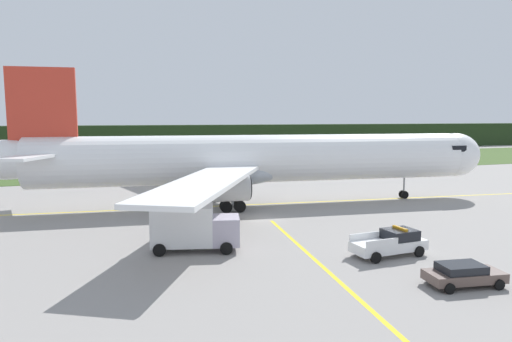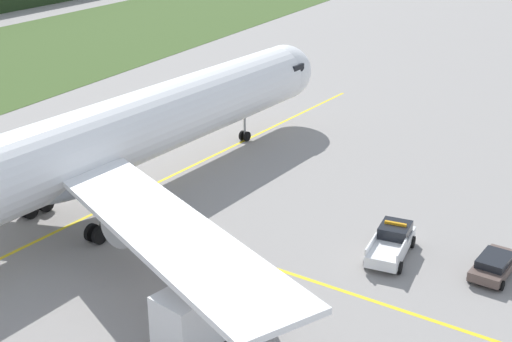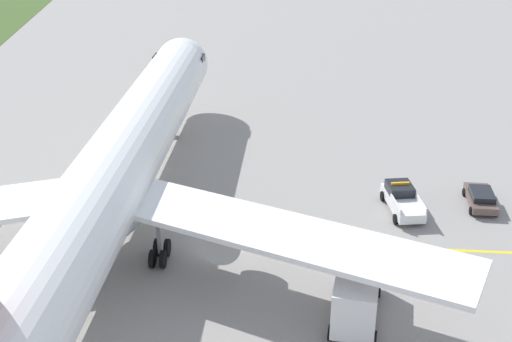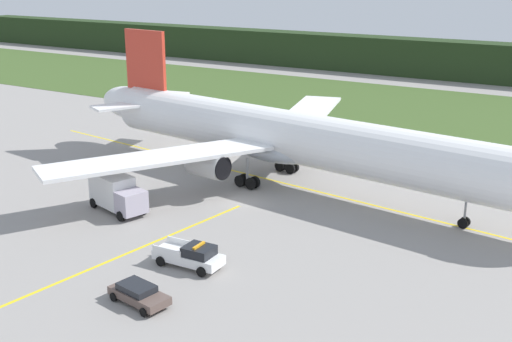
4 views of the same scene
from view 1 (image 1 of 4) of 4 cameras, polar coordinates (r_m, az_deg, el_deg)
name	(u,v)px [view 1 (image 1 of 4)]	position (r m, az deg, el deg)	size (l,w,h in m)	color
ground	(260,219)	(42.77, 0.57, -6.09)	(320.00, 320.00, 0.00)	gray
grass_verge	(175,166)	(90.60, -10.21, 0.66)	(320.00, 38.21, 0.04)	#3C5525
distant_tree_line	(155,139)	(123.07, -12.72, 3.94)	(288.00, 7.00, 7.54)	#213519
taxiway_centerline_main	(257,204)	(49.74, 0.19, -4.26)	(75.13, 0.30, 0.01)	yellow
taxiway_centerline_spur	(350,291)	(26.20, 11.84, -14.70)	(34.95, 0.30, 0.01)	yellow
airliner	(252,160)	(48.91, -0.48, 1.43)	(56.70, 45.67, 14.41)	white
ops_pickup_truck	(391,243)	(32.90, 16.77, -8.72)	(5.42, 2.48, 1.94)	white
catering_truck	(193,227)	(32.75, -8.03, -7.05)	(6.62, 3.97, 3.45)	#ACA4B6
staff_car	(463,274)	(28.72, 24.85, -11.77)	(4.60, 2.59, 1.30)	brown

